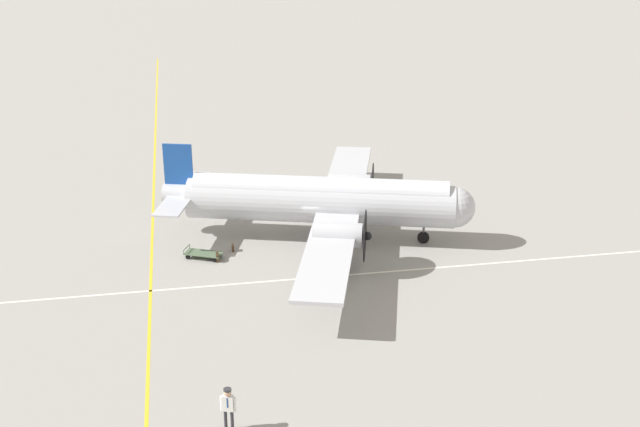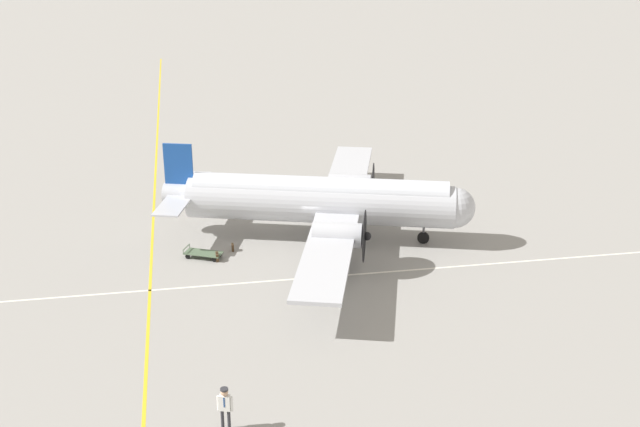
% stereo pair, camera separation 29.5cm
% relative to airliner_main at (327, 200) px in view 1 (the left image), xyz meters
% --- Properties ---
extents(ground_plane, '(300.00, 300.00, 0.00)m').
position_rel_airliner_main_xyz_m(ground_plane, '(-0.11, -0.38, -2.47)').
color(ground_plane, gray).
extents(apron_line_eastwest, '(120.00, 0.16, 0.01)m').
position_rel_airliner_main_xyz_m(apron_line_eastwest, '(-0.11, -10.32, -2.47)').
color(apron_line_eastwest, gold).
rests_on(apron_line_eastwest, ground_plane).
extents(apron_line_northsouth, '(0.16, 120.00, 0.01)m').
position_rel_airliner_main_xyz_m(apron_line_northsouth, '(5.08, -0.38, -2.47)').
color(apron_line_northsouth, silver).
rests_on(apron_line_northsouth, ground_plane).
extents(airliner_main, '(23.92, 18.50, 5.62)m').
position_rel_airliner_main_xyz_m(airliner_main, '(0.00, 0.00, 0.00)').
color(airliner_main, silver).
rests_on(airliner_main, ground_plane).
extents(crew_foreground, '(0.39, 0.60, 1.85)m').
position_rel_airliner_main_xyz_m(crew_foreground, '(17.53, -7.16, -1.31)').
color(crew_foreground, '#2D2D33').
rests_on(crew_foreground, ground_plane).
extents(suitcase_near_door, '(0.34, 0.13, 0.47)m').
position_rel_airliner_main_xyz_m(suitcase_near_door, '(0.78, -5.68, -2.26)').
color(suitcase_near_door, '#47331E').
rests_on(suitcase_near_door, ground_plane).
extents(suitcase_upright_spare, '(0.49, 0.15, 0.51)m').
position_rel_airliner_main_xyz_m(suitcase_upright_spare, '(1.99, -6.64, -2.24)').
color(suitcase_upright_spare, '#47331E').
rests_on(suitcase_upright_spare, ground_plane).
extents(baggage_cart, '(1.74, 2.33, 0.56)m').
position_rel_airliner_main_xyz_m(baggage_cart, '(1.46, -7.41, -2.20)').
color(baggage_cart, '#4C6047').
rests_on(baggage_cart, ground_plane).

